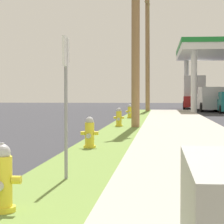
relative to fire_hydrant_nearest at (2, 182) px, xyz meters
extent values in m
cylinder|color=yellow|center=(0.00, 0.01, -0.30)|extent=(0.29, 0.29, 0.06)
cylinder|color=yellow|center=(0.00, 0.01, -0.03)|extent=(0.22, 0.22, 0.60)
sphere|color=#B2B2B7|center=(0.00, 0.01, 0.31)|extent=(0.19, 0.19, 0.19)
cylinder|color=#B2B2B7|center=(0.00, 0.01, 0.39)|extent=(0.06, 0.06, 0.05)
cylinder|color=yellow|center=(0.16, 0.01, 0.02)|extent=(0.10, 0.09, 0.09)
cylinder|color=yellow|center=(0.03, 6.53, -0.30)|extent=(0.29, 0.29, 0.06)
cylinder|color=yellow|center=(0.03, 6.53, -0.03)|extent=(0.22, 0.22, 0.60)
sphere|color=#B2B2B7|center=(0.03, 6.53, 0.31)|extent=(0.19, 0.19, 0.19)
cylinder|color=#B2B2B7|center=(0.03, 6.53, 0.39)|extent=(0.06, 0.06, 0.05)
cylinder|color=yellow|center=(-0.13, 6.53, 0.02)|extent=(0.10, 0.09, 0.09)
cylinder|color=yellow|center=(0.19, 6.53, 0.02)|extent=(0.10, 0.09, 0.09)
cylinder|color=#B2B2B7|center=(0.03, 6.36, -0.03)|extent=(0.11, 0.12, 0.11)
cylinder|color=yellow|center=(0.06, 14.54, -0.30)|extent=(0.29, 0.29, 0.06)
cylinder|color=yellow|center=(0.06, 14.54, -0.03)|extent=(0.22, 0.22, 0.60)
sphere|color=#B2B2B7|center=(0.06, 14.54, 0.31)|extent=(0.19, 0.19, 0.19)
cylinder|color=#B2B2B7|center=(0.06, 14.54, 0.39)|extent=(0.06, 0.06, 0.05)
cylinder|color=yellow|center=(-0.10, 14.54, 0.02)|extent=(0.10, 0.09, 0.09)
cylinder|color=yellow|center=(0.22, 14.54, 0.02)|extent=(0.10, 0.09, 0.09)
cylinder|color=#B2B2B7|center=(0.06, 14.37, -0.03)|extent=(0.11, 0.12, 0.11)
cylinder|color=yellow|center=(0.06, 21.55, -0.30)|extent=(0.29, 0.29, 0.06)
cylinder|color=yellow|center=(0.06, 21.55, -0.03)|extent=(0.22, 0.22, 0.60)
sphere|color=#B2B2B7|center=(0.06, 21.55, 0.31)|extent=(0.19, 0.19, 0.19)
cylinder|color=#B2B2B7|center=(0.06, 21.55, 0.39)|extent=(0.06, 0.06, 0.05)
cylinder|color=yellow|center=(-0.10, 21.55, 0.02)|extent=(0.10, 0.09, 0.09)
cylinder|color=yellow|center=(0.22, 21.55, 0.02)|extent=(0.10, 0.09, 0.09)
cylinder|color=#B2B2B7|center=(0.06, 21.38, -0.03)|extent=(0.11, 0.12, 0.11)
cylinder|color=#937047|center=(0.73, 14.25, 3.98)|extent=(0.43, 0.44, 8.62)
cylinder|color=#937047|center=(0.71, 32.71, 4.02)|extent=(0.41, 0.58, 8.68)
cube|color=#937047|center=(0.70, 32.61, 7.75)|extent=(0.37, 1.40, 0.12)
cylinder|color=gray|center=(0.29, 2.16, 0.72)|extent=(0.05, 0.05, 2.10)
cube|color=white|center=(0.29, 2.16, 1.57)|extent=(0.04, 0.36, 0.44)
cylinder|color=silver|center=(4.09, 31.56, 1.84)|extent=(0.44, 0.44, 4.56)
cylinder|color=silver|center=(4.09, 42.15, 1.84)|extent=(0.44, 0.44, 4.56)
cube|color=#47474C|center=(7.57, 42.15, 0.35)|extent=(0.70, 1.10, 1.60)
cylinder|color=black|center=(6.05, 35.05, -0.15)|extent=(0.22, 0.60, 0.60)
cylinder|color=black|center=(6.06, 31.65, -0.15)|extent=(0.22, 0.60, 0.60)
cube|color=navy|center=(7.24, 40.35, 0.14)|extent=(1.89, 4.53, 0.85)
cube|color=navy|center=(7.25, 40.13, 0.85)|extent=(1.63, 2.05, 0.56)
cylinder|color=black|center=(6.36, 42.04, -0.15)|extent=(0.23, 0.60, 0.60)
cylinder|color=black|center=(6.41, 38.64, -0.15)|extent=(0.23, 0.60, 0.60)
cube|color=#BCBCC1|center=(5.64, 36.41, 0.26)|extent=(2.47, 5.56, 1.00)
cube|color=#BCBCC1|center=(5.73, 35.44, 1.14)|extent=(2.02, 2.21, 0.76)
cube|color=#BCBCC1|center=(5.54, 37.60, 0.88)|extent=(2.13, 3.07, 0.24)
cylinder|color=black|center=(4.89, 34.19, -0.07)|extent=(0.29, 0.78, 0.76)
cylinder|color=black|center=(6.40, 38.64, -0.07)|extent=(0.29, 0.78, 0.76)
cylinder|color=black|center=(4.50, 38.47, -0.07)|extent=(0.29, 0.78, 0.76)
cube|color=red|center=(5.01, 43.87, 0.26)|extent=(2.49, 6.54, 1.00)
cube|color=white|center=(4.95, 43.10, 1.71)|extent=(2.26, 4.11, 1.90)
cube|color=red|center=(5.17, 45.91, 1.21)|extent=(1.99, 2.18, 0.90)
cylinder|color=black|center=(4.27, 46.58, -0.07)|extent=(0.28, 0.77, 0.76)
cylinder|color=black|center=(6.17, 46.44, -0.07)|extent=(0.28, 0.77, 0.76)
cylinder|color=black|center=(3.86, 41.30, -0.07)|extent=(0.28, 0.77, 0.76)
cylinder|color=black|center=(5.76, 41.15, -0.07)|extent=(0.28, 0.77, 0.76)
camera|label=1|loc=(1.69, -5.24, 0.94)|focal=80.87mm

